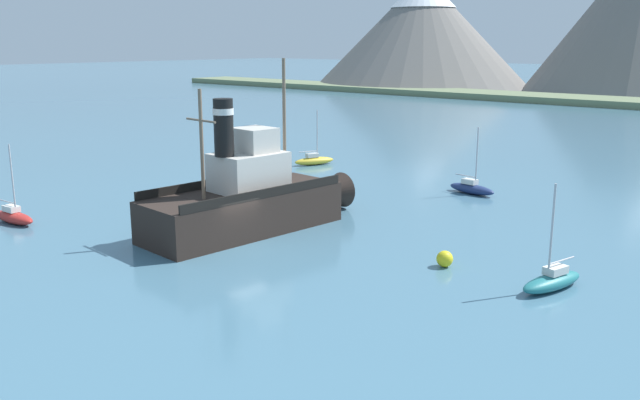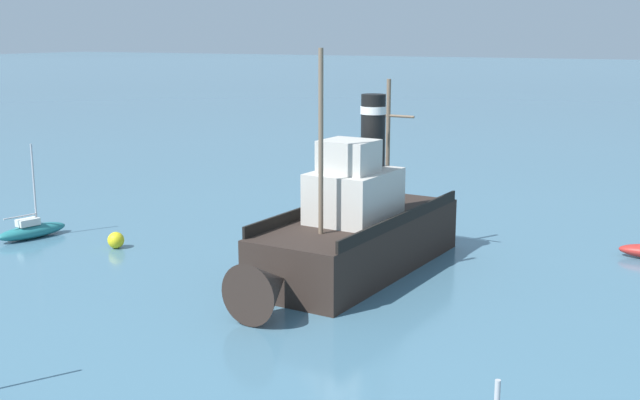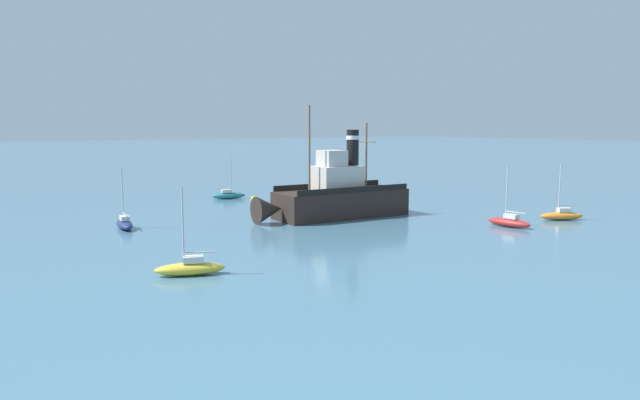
{
  "view_description": "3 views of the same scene",
  "coord_description": "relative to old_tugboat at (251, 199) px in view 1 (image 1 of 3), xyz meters",
  "views": [
    {
      "loc": [
        26.66,
        -23.84,
        10.87
      ],
      "look_at": [
        0.8,
        5.93,
        1.59
      ],
      "focal_mm": 38.0,
      "sensor_mm": 36.0,
      "label": 1
    },
    {
      "loc": [
        -16.01,
        33.73,
        10.51
      ],
      "look_at": [
        1.1,
        0.29,
        2.61
      ],
      "focal_mm": 45.0,
      "sensor_mm": 36.0,
      "label": 2
    },
    {
      "loc": [
        -42.09,
        32.97,
        8.11
      ],
      "look_at": [
        -3.79,
        5.82,
        2.02
      ],
      "focal_mm": 32.0,
      "sensor_mm": 36.0,
      "label": 3
    }
  ],
  "objects": [
    {
      "name": "ground_plane",
      "position": [
        1.72,
        -2.66,
        -1.83
      ],
      "size": [
        600.0,
        600.0,
        0.0
      ],
      "primitive_type": "plane",
      "color": "#477289"
    },
    {
      "name": "mountain_ridge",
      "position": [
        -18.46,
        125.3,
        13.07
      ],
      "size": [
        170.36,
        65.15,
        33.98
      ],
      "color": "slate",
      "rests_on": "ground"
    },
    {
      "name": "old_tugboat",
      "position": [
        0.0,
        0.0,
        0.0
      ],
      "size": [
        5.28,
        14.61,
        9.9
      ],
      "color": "#2D231E",
      "rests_on": "ground"
    },
    {
      "name": "sailboat_yellow",
      "position": [
        -11.43,
        18.52,
        -1.4
      ],
      "size": [
        2.46,
        3.93,
        4.9
      ],
      "color": "gold",
      "rests_on": "ground"
    },
    {
      "name": "sailboat_teal",
      "position": [
        17.45,
        1.95,
        -1.4
      ],
      "size": [
        1.96,
        3.95,
        4.9
      ],
      "color": "#23757A",
      "rests_on": "ground"
    },
    {
      "name": "sailboat_navy",
      "position": [
        5.12,
        17.17,
        -1.4
      ],
      "size": [
        3.92,
        1.61,
        4.9
      ],
      "color": "navy",
      "rests_on": "ground"
    },
    {
      "name": "sailboat_red",
      "position": [
        -12.06,
        -8.57,
        -1.4
      ],
      "size": [
        3.87,
        1.37,
        4.9
      ],
      "color": "#B22823",
      "rests_on": "ground"
    },
    {
      "name": "mooring_buoy",
      "position": [
        12.19,
        1.52,
        -1.42
      ],
      "size": [
        0.82,
        0.82,
        0.82
      ],
      "primitive_type": "sphere",
      "color": "yellow",
      "rests_on": "ground"
    }
  ]
}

